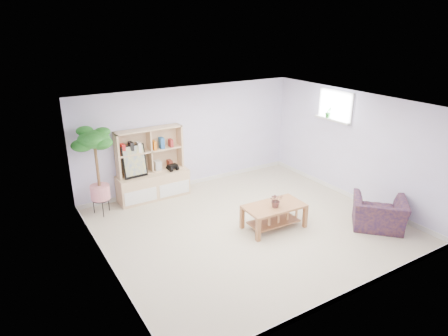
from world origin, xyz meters
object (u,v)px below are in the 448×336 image
floor_tree (98,172)px  armchair (379,211)px  storage_unit (152,165)px  coffee_table (274,216)px

floor_tree → armchair: floor_tree is taller
storage_unit → armchair: 4.80m
storage_unit → armchair: (3.16, -3.59, -0.44)m
storage_unit → coffee_table: 2.96m
coffee_table → storage_unit: bearing=122.2°
coffee_table → armchair: 2.02m
storage_unit → coffee_table: bearing=-60.1°
floor_tree → coffee_table: bearing=-41.0°
storage_unit → coffee_table: (1.45, -2.52, -0.56)m
floor_tree → armchair: 5.58m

